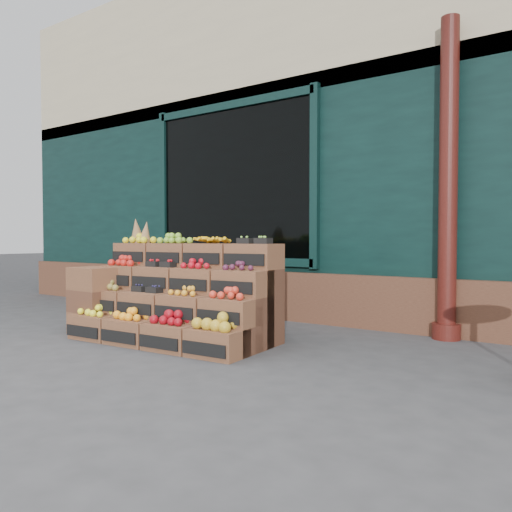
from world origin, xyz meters
The scene contains 5 objects.
ground centered at (0.00, 0.00, 0.00)m, with size 60.00×60.00×0.00m, color #3B3B3D.
shop_facade centered at (0.00, 5.11, 2.40)m, with size 12.00×6.24×4.80m.
crate_display centered at (-1.01, 0.51, 0.38)m, with size 2.03×1.07×1.24m.
spare_crates centered at (-1.94, 0.18, 0.36)m, with size 0.49×0.35×0.71m.
shopkeeper centered at (-1.98, 2.87, 0.95)m, with size 0.69×0.45×1.89m, color #144622.
Camera 1 is at (2.45, -3.15, 1.01)m, focal length 35.00 mm.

